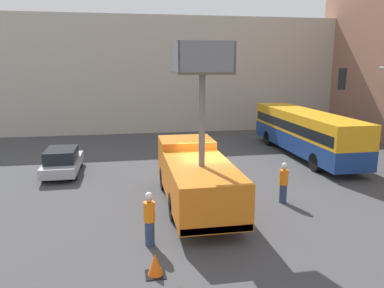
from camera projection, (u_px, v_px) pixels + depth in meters
ground_plane at (209, 202)px, 16.53m from camera, size 120.00×120.00×0.00m
building_backdrop_far at (160, 74)px, 37.15m from camera, size 44.00×10.00×10.06m
utility_truck at (196, 173)px, 15.79m from camera, size 2.52×7.46×6.76m
city_bus at (304, 130)px, 24.58m from camera, size 2.44×11.67×2.94m
road_worker_near_truck at (149, 219)px, 12.42m from camera, size 0.38×0.38×1.88m
road_worker_directing at (284, 183)px, 16.32m from camera, size 0.38×0.38×1.81m
traffic_cone_mid_road at (155, 265)px, 10.76m from camera, size 0.58×0.58×0.67m
parked_car_curbside at (62, 161)px, 20.61m from camera, size 1.78×4.21×1.47m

